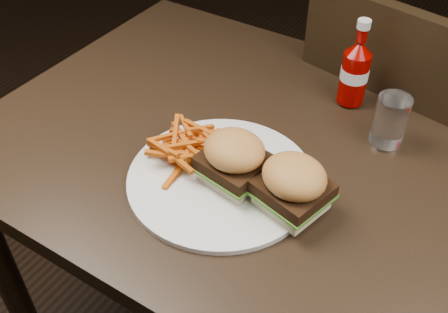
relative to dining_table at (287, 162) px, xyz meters
The scene contains 8 objects.
dining_table is the anchor object (origin of this frame).
chair_far 0.60m from the dining_table, 73.62° to the left, with size 0.48×0.48×0.05m, color black.
plate 0.15m from the dining_table, 117.84° to the right, with size 0.33×0.33×0.01m, color white.
sandwich_half_a 0.14m from the dining_table, 110.48° to the right, with size 0.10×0.09×0.02m, color beige.
sandwich_half_b 0.15m from the dining_table, 61.55° to the right, with size 0.10×0.09×0.02m, color beige.
fries_pile 0.19m from the dining_table, 139.92° to the right, with size 0.12×0.12×0.05m, color #CA5810, non-canonical shape.
ketchup_bottle 0.23m from the dining_table, 81.53° to the left, with size 0.06×0.06×0.11m, color #880100.
tumbler 0.20m from the dining_table, 42.02° to the left, with size 0.06×0.06×0.10m, color white.
Camera 1 is at (0.29, -0.69, 1.40)m, focal length 42.00 mm.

